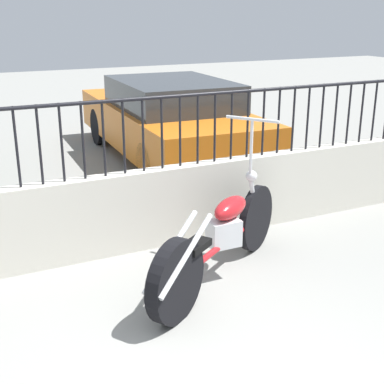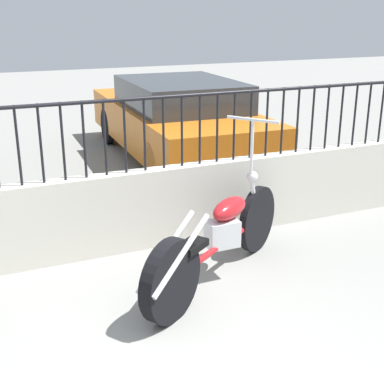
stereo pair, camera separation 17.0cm
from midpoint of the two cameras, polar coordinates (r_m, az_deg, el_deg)
The scene contains 4 objects.
low_wall at distance 5.21m, azimuth -11.03°, elevation -2.84°, with size 10.53×0.18×0.81m.
fence_railing at distance 4.96m, azimuth -11.67°, elevation 6.81°, with size 10.53×0.04×0.72m.
motorcycle_red at distance 4.62m, azimuth 3.36°, elevation -5.42°, with size 1.88×1.31×1.38m.
car_orange at distance 8.59m, azimuth -1.05°, elevation 7.85°, with size 1.96×4.55×1.28m.
Camera 2 is at (-0.93, -2.14, 2.30)m, focal length 50.00 mm.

